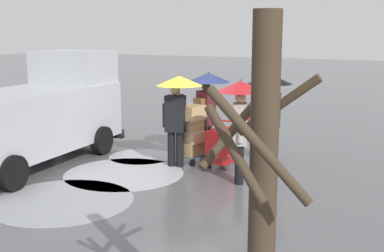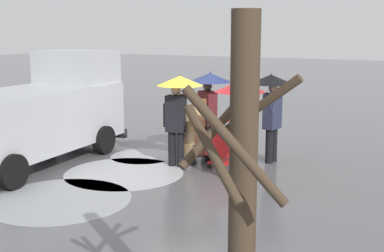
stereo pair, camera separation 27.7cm
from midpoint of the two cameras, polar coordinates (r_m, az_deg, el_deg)
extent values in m
plane|color=#5B5B5E|center=(11.68, -1.82, -4.70)|extent=(90.00, 90.00, 0.00)
cylinder|color=#ADAFB5|center=(12.73, -6.41, -3.44)|extent=(1.61, 1.61, 0.01)
cylinder|color=#999BA0|center=(9.80, -15.30, -8.15)|extent=(2.66, 2.66, 0.01)
cylinder|color=#ADAFB5|center=(11.31, -8.39, -5.32)|extent=(2.64, 2.64, 0.01)
cube|color=#B7BABF|center=(12.25, -18.87, 0.53)|extent=(2.23, 5.29, 1.40)
cube|color=#B7BABF|center=(13.59, -13.84, 6.53)|extent=(1.91, 1.49, 0.84)
cube|color=black|center=(14.25, -11.98, 3.54)|extent=(1.66, 0.15, 0.63)
cube|color=#232326|center=(14.45, -11.72, -0.58)|extent=(1.97, 0.26, 0.24)
cylinder|color=black|center=(14.21, -17.38, -0.89)|extent=(0.28, 0.73, 0.72)
cylinder|color=black|center=(13.05, -10.77, -1.60)|extent=(0.28, 0.73, 0.72)
cylinder|color=black|center=(10.60, -20.42, -5.01)|extent=(0.28, 0.73, 0.72)
cube|color=red|center=(11.61, 2.88, -1.75)|extent=(0.61, 0.82, 0.56)
cube|color=red|center=(11.72, 2.86, -3.95)|extent=(0.55, 0.74, 0.04)
cylinder|color=red|center=(11.89, 3.91, 0.50)|extent=(0.58, 0.11, 0.04)
sphere|color=black|center=(11.39, 3.00, -4.86)|extent=(0.10, 0.10, 0.10)
sphere|color=black|center=(11.59, 1.21, -4.56)|extent=(0.10, 0.10, 0.10)
sphere|color=black|center=(11.90, 4.46, -4.18)|extent=(0.10, 0.10, 0.10)
sphere|color=black|center=(12.10, 2.72, -3.91)|extent=(0.10, 0.10, 0.10)
cube|color=#515156|center=(11.94, -0.70, -3.28)|extent=(0.62, 0.71, 0.03)
cylinder|color=#515156|center=(11.90, 1.05, -0.62)|extent=(0.04, 0.04, 1.10)
cylinder|color=#515156|center=(12.18, -0.53, -0.35)|extent=(0.04, 0.04, 1.10)
cylinder|color=black|center=(12.03, 1.11, -3.74)|extent=(0.10, 0.21, 0.20)
cylinder|color=black|center=(12.34, -0.59, -3.36)|extent=(0.10, 0.21, 0.20)
cube|color=#A37F51|center=(11.90, -0.70, -2.53)|extent=(0.49, 0.62, 0.29)
cube|color=tan|center=(11.84, -0.70, -1.19)|extent=(0.57, 0.56, 0.27)
cube|color=#A37F51|center=(11.79, -0.71, 0.10)|extent=(0.51, 0.56, 0.27)
cube|color=tan|center=(11.73, -0.71, 1.53)|extent=(0.56, 0.63, 0.33)
cylinder|color=black|center=(12.57, 0.65, -1.64)|extent=(0.18, 0.18, 0.82)
cylinder|color=black|center=(12.42, 1.22, -1.80)|extent=(0.18, 0.18, 0.82)
cube|color=#5B1E23|center=(12.34, 0.95, 2.04)|extent=(0.52, 0.45, 0.84)
sphere|color=brown|center=(12.27, 0.96, 4.53)|extent=(0.22, 0.22, 0.22)
cylinder|color=#5B1E23|center=(12.55, 0.21, 1.96)|extent=(0.10, 0.10, 0.55)
cylinder|color=#5B1E23|center=(12.18, 1.55, 2.97)|extent=(0.23, 0.31, 0.50)
cylinder|color=#333338|center=(12.21, 1.24, 3.74)|extent=(0.02, 0.02, 0.86)
cone|color=navy|center=(12.17, 1.25, 5.52)|extent=(1.04, 1.04, 0.22)
sphere|color=#333338|center=(12.16, 1.25, 6.13)|extent=(0.04, 0.04, 0.04)
cube|color=brown|center=(12.22, 0.21, 2.14)|extent=(0.34, 0.28, 0.44)
cylinder|color=black|center=(10.37, 4.62, -4.40)|extent=(0.18, 0.18, 0.82)
cylinder|color=black|center=(10.56, 4.60, -4.11)|extent=(0.18, 0.18, 0.82)
cube|color=#B2A899|center=(10.28, 4.68, 0.22)|extent=(0.42, 0.51, 0.84)
sphere|color=tan|center=(10.20, 4.72, 3.20)|extent=(0.22, 0.22, 0.22)
cylinder|color=#B2A899|center=(10.04, 4.70, -0.34)|extent=(0.10, 0.10, 0.55)
cylinder|color=#B2A899|center=(10.42, 4.57, 1.59)|extent=(0.32, 0.21, 0.50)
cylinder|color=#333338|center=(10.32, 4.70, 2.39)|extent=(0.02, 0.02, 0.86)
cone|color=red|center=(10.27, 4.73, 4.49)|extent=(1.04, 1.04, 0.22)
sphere|color=#333338|center=(10.26, 4.75, 5.21)|extent=(0.04, 0.04, 0.04)
cube|color=maroon|center=(10.28, 5.80, 0.42)|extent=(0.26, 0.34, 0.44)
cylinder|color=black|center=(11.72, -3.02, -2.59)|extent=(0.18, 0.18, 0.82)
cylinder|color=black|center=(11.66, -2.09, -2.65)|extent=(0.18, 0.18, 0.82)
cube|color=black|center=(11.52, -2.59, 1.40)|extent=(0.48, 0.35, 0.84)
sphere|color=tan|center=(11.45, -2.61, 4.06)|extent=(0.22, 0.22, 0.22)
cylinder|color=black|center=(11.62, -3.80, 1.21)|extent=(0.10, 0.10, 0.55)
cylinder|color=black|center=(11.45, -1.71, 2.46)|extent=(0.15, 0.31, 0.50)
cylinder|color=#333338|center=(11.44, -2.13, 3.25)|extent=(0.02, 0.02, 0.86)
cone|color=yellow|center=(11.39, -2.14, 5.15)|extent=(1.04, 1.04, 0.22)
sphere|color=#333338|center=(11.38, -2.15, 5.80)|extent=(0.04, 0.04, 0.04)
cylinder|color=black|center=(12.30, 8.41, -2.05)|extent=(0.18, 0.18, 0.82)
cylinder|color=black|center=(12.13, 7.95, -2.22)|extent=(0.18, 0.18, 0.82)
cube|color=#282D47|center=(12.06, 8.29, 1.71)|extent=(0.36, 0.49, 0.84)
sphere|color=beige|center=(11.98, 8.36, 4.26)|extent=(0.22, 0.22, 0.22)
cylinder|color=#282D47|center=(12.29, 8.88, 1.63)|extent=(0.10, 0.10, 0.55)
cylinder|color=#282D47|center=(11.86, 7.98, 2.65)|extent=(0.32, 0.16, 0.50)
cylinder|color=#333338|center=(11.91, 8.10, 3.46)|extent=(0.02, 0.02, 0.86)
cone|color=black|center=(11.87, 8.15, 5.28)|extent=(1.04, 1.04, 0.22)
sphere|color=#333338|center=(11.86, 8.17, 5.90)|extent=(0.04, 0.04, 0.04)
cylinder|color=#423323|center=(4.37, 6.17, -9.05)|extent=(0.24, 0.24, 3.30)
cylinder|color=#423323|center=(4.50, 7.98, 2.23)|extent=(0.76, 0.09, 0.60)
cylinder|color=#423323|center=(4.01, 2.90, -3.07)|extent=(0.68, 0.39, 0.72)
cylinder|color=#423323|center=(4.47, 3.04, -0.26)|extent=(0.43, 0.75, 0.66)
cylinder|color=#423323|center=(3.83, 5.51, -2.21)|extent=(0.84, 0.24, 0.91)
camera|label=1|loc=(0.14, -90.72, -0.14)|focal=47.11mm
camera|label=2|loc=(0.14, 89.28, 0.14)|focal=47.11mm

